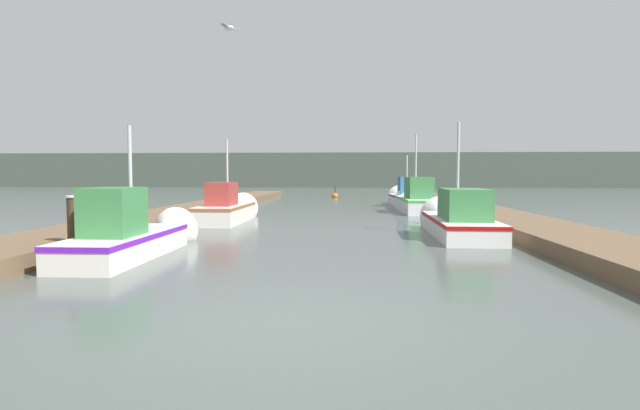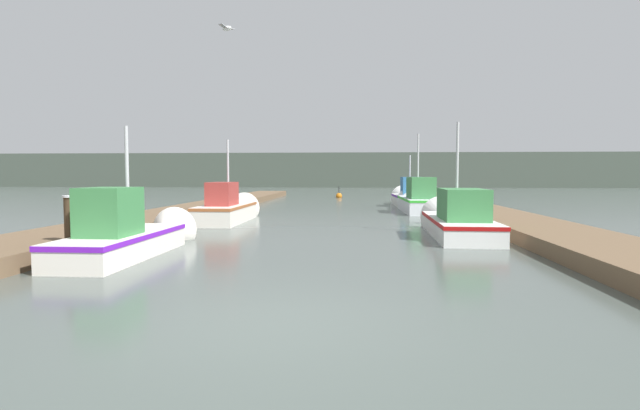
% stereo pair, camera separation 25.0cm
% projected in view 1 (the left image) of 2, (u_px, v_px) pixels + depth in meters
% --- Properties ---
extents(ground_plane, '(200.00, 200.00, 0.00)m').
position_uv_depth(ground_plane, '(285.00, 324.00, 5.93)').
color(ground_plane, '#47514C').
extents(dock_left, '(2.38, 40.00, 0.36)m').
position_uv_depth(dock_left, '(194.00, 210.00, 22.24)').
color(dock_left, brown).
rests_on(dock_left, ground_plane).
extents(dock_right, '(2.38, 40.00, 0.36)m').
position_uv_depth(dock_right, '(477.00, 211.00, 21.48)').
color(dock_right, brown).
rests_on(dock_right, ground_plane).
extents(distant_shore_ridge, '(120.00, 16.00, 4.63)m').
position_uv_depth(distant_shore_ridge, '(345.00, 170.00, 73.64)').
color(distant_shore_ridge, '#424C42').
rests_on(distant_shore_ridge, ground_plane).
extents(fishing_boat_0, '(1.35, 5.09, 3.18)m').
position_uv_depth(fishing_boat_0, '(137.00, 235.00, 11.15)').
color(fishing_boat_0, silver).
rests_on(fishing_boat_0, ground_plane).
extents(fishing_boat_1, '(1.69, 6.10, 3.76)m').
position_uv_depth(fishing_boat_1, '(455.00, 219.00, 15.02)').
color(fishing_boat_1, silver).
rests_on(fishing_boat_1, ground_plane).
extents(fishing_boat_2, '(1.43, 5.11, 3.41)m').
position_uv_depth(fishing_boat_2, '(229.00, 209.00, 18.90)').
color(fishing_boat_2, silver).
rests_on(fishing_boat_2, ground_plane).
extents(fishing_boat_3, '(1.60, 5.86, 4.04)m').
position_uv_depth(fishing_boat_3, '(415.00, 200.00, 23.87)').
color(fishing_boat_3, silver).
rests_on(fishing_boat_3, ground_plane).
extents(fishing_boat_4, '(1.79, 5.94, 3.31)m').
position_uv_depth(fishing_boat_4, '(406.00, 197.00, 28.55)').
color(fishing_boat_4, silver).
rests_on(fishing_boat_4, ground_plane).
extents(mooring_piling_0, '(0.31, 0.31, 1.15)m').
position_uv_depth(mooring_piling_0, '(431.00, 197.00, 26.35)').
color(mooring_piling_0, '#473523').
rests_on(mooring_piling_0, ground_plane).
extents(mooring_piling_1, '(0.31, 0.31, 0.97)m').
position_uv_depth(mooring_piling_1, '(487.00, 215.00, 15.62)').
color(mooring_piling_1, '#473523').
rests_on(mooring_piling_1, ground_plane).
extents(mooring_piling_2, '(0.33, 0.33, 1.06)m').
position_uv_depth(mooring_piling_2, '(130.00, 221.00, 13.16)').
color(mooring_piling_2, '#473523').
rests_on(mooring_piling_2, ground_plane).
extents(mooring_piling_3, '(0.34, 0.34, 1.34)m').
position_uv_depth(mooring_piling_3, '(75.00, 227.00, 10.35)').
color(mooring_piling_3, '#473523').
rests_on(mooring_piling_3, ground_plane).
extents(channel_buoy, '(0.47, 0.47, 0.97)m').
position_uv_depth(channel_buoy, '(335.00, 196.00, 37.68)').
color(channel_buoy, '#BF6513').
rests_on(channel_buoy, ground_plane).
extents(seagull_lead, '(0.34, 0.55, 0.12)m').
position_uv_depth(seagull_lead, '(229.00, 28.00, 13.04)').
color(seagull_lead, white).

